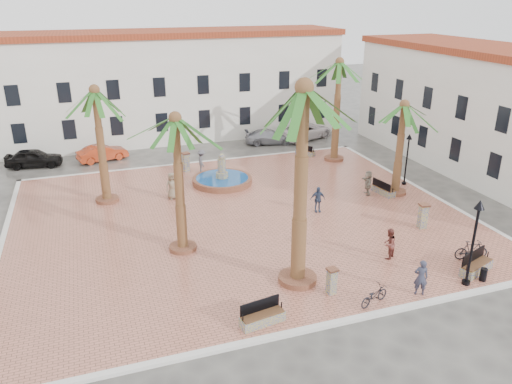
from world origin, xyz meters
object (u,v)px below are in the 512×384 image
litter_bin (483,275)px  cyclist_b (389,244)px  pedestrian_fountain_a (172,186)px  pedestrian_north (202,161)px  car_black (34,158)px  bollard_n (186,162)px  car_white (305,131)px  bench_se (476,267)px  bollard_se (332,281)px  palm_s (303,112)px  pedestrian_fountain_b (318,199)px  bench_ne (305,152)px  lamppost_e (408,151)px  car_silver (270,137)px  palm_e (403,116)px  palm_ne (339,73)px  bench_s (262,317)px  lamppost_s (476,228)px  cyclist_a (421,277)px  car_red (102,153)px  fountain (222,179)px  palm_sw (176,134)px  bench_e (383,190)px  bicycle_b (471,250)px  bicycle_a (374,295)px  palm_nw (96,103)px  bollard_e (423,216)px  pedestrian_east (368,183)px

litter_bin → cyclist_b: cyclist_b is taller
cyclist_b → pedestrian_fountain_a: pedestrian_fountain_a is taller
pedestrian_north → car_black: bearing=68.2°
bollard_n → car_white: bearing=25.8°
bench_se → bollard_se: size_ratio=1.67×
palm_s → pedestrian_fountain_b: palm_s is taller
bench_ne → bollard_n: bearing=60.6°
pedestrian_fountain_a → car_white: pedestrian_fountain_a is taller
pedestrian_north → car_black: (-11.85, 5.87, -0.31)m
lamppost_e → car_silver: lamppost_e is taller
palm_e → lamppost_e: palm_e is taller
palm_ne → litter_bin: size_ratio=12.91×
palm_e → car_white: palm_e is taller
palm_ne → bench_s: size_ratio=4.12×
palm_s → lamppost_s: (7.16, -2.74, -5.08)m
palm_s → palm_ne: palm_s is taller
litter_bin → cyclist_b: (-2.97, 3.25, 0.49)m
palm_s → bollard_n: 18.27m
bench_se → lamppost_s: size_ratio=0.50×
cyclist_a → car_red: (-12.09, 24.64, -0.35)m
lamppost_e → bollard_se: (-11.02, -10.58, -1.79)m
fountain → palm_sw: 11.42m
palm_s → car_red: size_ratio=2.37×
lamppost_s → pedestrian_north: 20.59m
bench_se → pedestrian_north: 20.34m
bollard_n → pedestrian_fountain_b: pedestrian_fountain_b is taller
bench_e → lamppost_s: (-2.47, -10.79, 2.54)m
palm_ne → lamppost_s: 19.05m
bollard_n → pedestrian_fountain_b: bearing=-58.6°
palm_sw → car_black: size_ratio=1.74×
bicycle_b → car_white: (1.56, 23.58, 0.10)m
lamppost_s → pedestrian_fountain_b: size_ratio=2.60×
pedestrian_north → bollard_n: bearing=67.9°
pedestrian_fountain_b → palm_s: bearing=-112.2°
palm_ne → lamppost_s: palm_ne is taller
bench_s → bench_e: size_ratio=1.05×
palm_sw → car_black: 19.91m
bench_s → pedestrian_fountain_a: size_ratio=1.10×
bench_se → bicycle_b: bench_se is taller
cyclist_b → bicycle_a: bearing=15.9°
palm_nw → bollard_e: (16.57, -9.85, -5.53)m
lamppost_s → bicycle_b: 3.42m
palm_sw → bench_e: 15.55m
car_silver → palm_e: bearing=-154.7°
lamppost_e → bench_ne: bearing=113.5°
bench_s → pedestrian_fountain_b: 11.60m
pedestrian_fountain_b → pedestrian_east: size_ratio=0.98×
bench_ne → bicycle_b: (0.62, -18.58, 0.26)m
bollard_se → car_white: size_ratio=0.23×
cyclist_b → car_black: (-17.67, 21.55, -0.24)m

